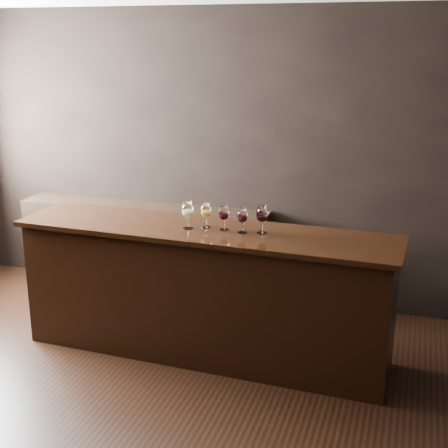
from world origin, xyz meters
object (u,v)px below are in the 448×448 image
(bar_counter, at_px, (205,294))
(glass_red_b, at_px, (242,216))
(glass_red_a, at_px, (224,214))
(glass_amber, at_px, (206,211))
(glass_white, at_px, (188,211))
(glass_red_c, at_px, (262,215))
(back_bar_shelf, at_px, (144,249))

(bar_counter, bearing_deg, glass_red_b, -0.42)
(glass_red_a, distance_m, glass_red_b, 0.16)
(bar_counter, bearing_deg, glass_amber, 85.29)
(glass_white, relative_size, glass_red_c, 1.00)
(back_bar_shelf, xyz_separation_m, glass_red_b, (1.33, -1.06, 0.75))
(glass_amber, distance_m, glass_red_b, 0.31)
(bar_counter, distance_m, glass_red_c, 0.84)
(glass_red_a, xyz_separation_m, glass_red_b, (0.16, -0.03, 0.00))
(glass_white, distance_m, glass_red_a, 0.28)
(glass_red_b, bearing_deg, bar_counter, 177.24)
(glass_red_a, bearing_deg, glass_red_c, 0.19)
(bar_counter, distance_m, back_bar_shelf, 1.46)
(bar_counter, xyz_separation_m, glass_amber, (0.00, 0.03, 0.69))
(glass_red_b, bearing_deg, glass_red_c, 13.35)
(glass_red_a, xyz_separation_m, glass_red_c, (0.30, 0.00, 0.02))
(glass_amber, bearing_deg, glass_red_a, -5.03)
(bar_counter, height_order, glass_red_b, glass_red_b)
(back_bar_shelf, xyz_separation_m, glass_red_a, (1.17, -1.03, 0.74))
(glass_red_b, height_order, glass_red_c, glass_red_c)
(glass_red_a, height_order, glass_red_c, glass_red_c)
(glass_amber, height_order, glass_red_b, glass_amber)
(back_bar_shelf, xyz_separation_m, glass_red_c, (1.47, -1.03, 0.76))
(glass_amber, bearing_deg, glass_red_c, -1.54)
(glass_white, xyz_separation_m, glass_red_c, (0.58, 0.06, 0.00))
(back_bar_shelf, height_order, glass_white, glass_white)
(bar_counter, bearing_deg, glass_red_a, 9.03)
(back_bar_shelf, relative_size, glass_red_a, 13.38)
(glass_red_a, bearing_deg, glass_red_b, -11.77)
(bar_counter, xyz_separation_m, glass_red_c, (0.46, 0.02, 0.70))
(back_bar_shelf, bearing_deg, glass_red_b, -38.61)
(glass_red_c, bearing_deg, glass_amber, 178.46)
(glass_white, height_order, glass_amber, glass_white)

